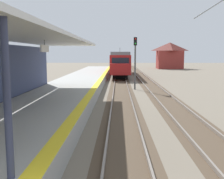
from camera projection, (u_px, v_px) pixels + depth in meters
name	position (u px, v px, depth m)	size (l,w,h in m)	color
station_platform	(62.00, 97.00, 19.56)	(5.00, 80.00, 0.91)	#999993
track_pair_nearest_platform	(121.00, 94.00, 23.47)	(2.34, 120.00, 0.16)	#4C3D2D
track_pair_middle	(160.00, 94.00, 23.39)	(2.34, 120.00, 0.16)	#4C3D2D
approaching_train	(120.00, 63.00, 44.51)	(2.93, 19.60, 4.76)	maroon
rail_signal_post	(135.00, 58.00, 26.71)	(0.32, 0.34, 5.20)	#4C4C4C
distant_trackside_house	(170.00, 55.00, 65.97)	(6.60, 5.28, 6.40)	maroon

